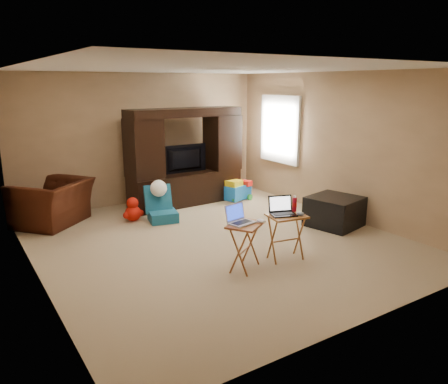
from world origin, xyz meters
TOP-DOWN VIEW (x-y plane):
  - floor at (0.00, 0.00)m, footprint 5.50×5.50m
  - ceiling at (0.00, 0.00)m, footprint 5.50×5.50m
  - wall_back at (0.00, 2.75)m, footprint 5.00×0.00m
  - wall_front at (0.00, -2.75)m, footprint 5.00×0.00m
  - wall_left at (-2.50, 0.00)m, footprint 0.00×5.50m
  - wall_right at (2.50, 0.00)m, footprint 0.00×5.50m
  - window_pane at (2.48, 1.55)m, footprint 0.00×1.20m
  - window_frame at (2.46, 1.55)m, footprint 0.06×1.14m
  - entertainment_center at (0.61, 2.12)m, footprint 2.29×0.67m
  - television at (0.61, 2.08)m, footprint 0.94×0.14m
  - recliner at (-1.87, 2.18)m, footprint 1.50×1.49m
  - child_rocker at (-0.27, 1.32)m, footprint 0.57×0.62m
  - plush_toy at (-0.69, 1.61)m, footprint 0.38×0.32m
  - push_toy at (1.62, 1.80)m, footprint 0.66×0.56m
  - ottoman at (2.02, -0.43)m, footprint 0.91×0.91m
  - tray_table_left at (-0.23, -1.05)m, footprint 0.59×0.56m
  - tray_table_right at (0.41, -1.09)m, footprint 0.53×0.46m
  - laptop_left at (-0.26, -1.02)m, footprint 0.36×0.32m
  - laptop_right at (0.37, -1.07)m, footprint 0.39×0.36m
  - mouse_left at (-0.04, -1.12)m, footprint 0.11×0.14m
  - mouse_right at (0.54, -1.21)m, footprint 0.09×0.13m
  - water_bottle at (0.61, -1.01)m, footprint 0.06×0.06m

SIDE VIEW (x-z plane):
  - floor at x=0.00m, z-range 0.00..0.00m
  - plush_toy at x=-0.69m, z-range 0.00..0.42m
  - push_toy at x=1.62m, z-range 0.00..0.43m
  - ottoman at x=2.02m, z-range 0.00..0.49m
  - tray_table_left at x=-0.23m, z-range 0.00..0.60m
  - child_rocker at x=-0.27m, z-range 0.00..0.62m
  - tray_table_right at x=0.41m, z-range 0.00..0.62m
  - recliner at x=-1.87m, z-range 0.00..0.74m
  - mouse_left at x=-0.04m, z-range 0.60..0.65m
  - mouse_right at x=0.54m, z-range 0.62..0.67m
  - water_bottle at x=0.61m, z-range 0.62..0.81m
  - laptop_left at x=-0.26m, z-range 0.60..0.84m
  - laptop_right at x=0.37m, z-range 0.62..0.86m
  - television at x=0.61m, z-range 0.62..1.16m
  - entertainment_center at x=0.61m, z-range 0.00..1.85m
  - wall_back at x=0.00m, z-range -1.25..3.75m
  - wall_front at x=0.00m, z-range -1.25..3.75m
  - wall_left at x=-2.50m, z-range -1.50..4.00m
  - wall_right at x=2.50m, z-range -1.50..4.00m
  - window_pane at x=2.48m, z-range 0.80..2.00m
  - window_frame at x=2.46m, z-range 0.73..2.07m
  - ceiling at x=0.00m, z-range 2.50..2.50m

